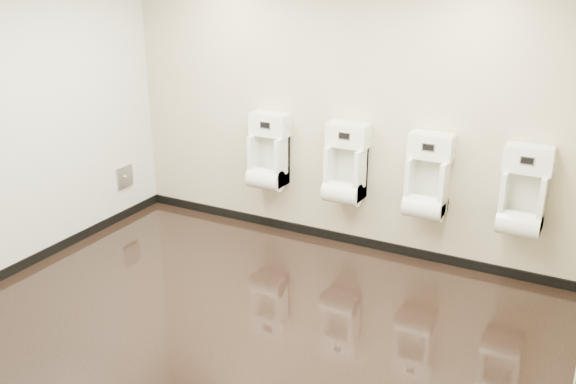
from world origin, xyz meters
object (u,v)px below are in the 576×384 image
object	(u,v)px
access_panel	(125,177)
urinal_3	(523,198)
urinal_0	(268,157)
urinal_2	(427,182)
urinal_1	(345,169)

from	to	relation	value
access_panel	urinal_3	distance (m)	4.35
access_panel	urinal_3	xyz separation A→B (m)	(4.32, 0.41, 0.37)
urinal_0	urinal_2	distance (m)	1.75
urinal_3	access_panel	bearing A→B (deg)	-174.62
access_panel	urinal_0	bearing A→B (deg)	13.54
urinal_3	urinal_2	bearing A→B (deg)	180.00
access_panel	urinal_3	size ratio (longest dim) A/B	0.31
access_panel	urinal_0	distance (m)	1.78
access_panel	urinal_3	world-z (taller)	urinal_3
urinal_0	urinal_2	world-z (taller)	same
urinal_1	urinal_3	world-z (taller)	same
access_panel	urinal_1	bearing A→B (deg)	8.93
urinal_1	urinal_2	distance (m)	0.85
urinal_0	urinal_3	bearing A→B (deg)	0.00
access_panel	urinal_2	world-z (taller)	urinal_2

